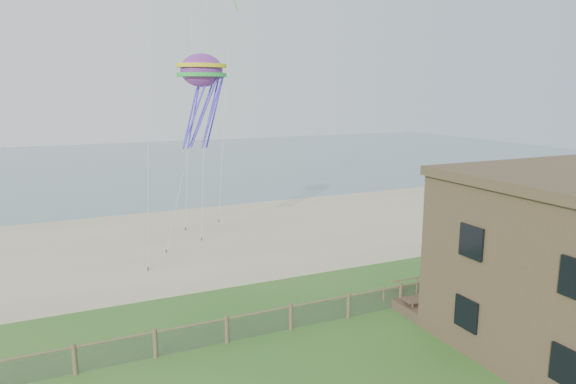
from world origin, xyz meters
name	(u,v)px	position (x,y,z in m)	size (l,w,h in m)	color
sand_beach	(199,239)	(0.00, 22.00, 0.00)	(72.00, 20.00, 0.02)	tan
ocean	(123,164)	(0.00, 66.00, 0.00)	(160.00, 68.00, 0.02)	slate
chainlink_fence	(291,318)	(0.00, 6.00, 0.55)	(36.20, 0.20, 1.25)	brown
motel_deck	(519,287)	(13.00, 5.00, 0.25)	(15.00, 2.00, 0.50)	brown
picnic_table	(424,304)	(6.66, 5.00, 0.43)	(2.03, 1.53, 0.86)	brown
octopus_kite	(203,98)	(-0.84, 16.70, 10.22)	(2.99, 2.11, 6.17)	red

